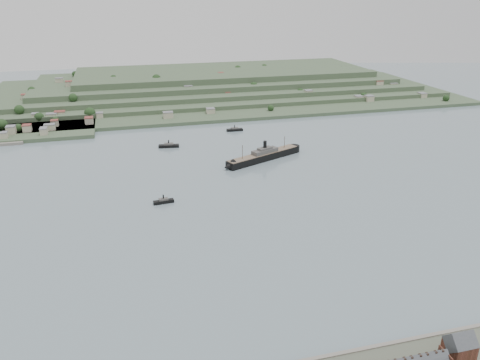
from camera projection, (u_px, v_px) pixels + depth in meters
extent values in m
plane|color=slate|center=(270.00, 207.00, 334.59)|extent=(1400.00, 1400.00, 0.00)
cube|color=gray|center=(378.00, 347.00, 200.67)|extent=(220.00, 2.00, 2.60)
cube|color=#412317|center=(445.00, 355.00, 184.54)|extent=(0.50, 8.40, 3.00)
cube|color=black|center=(422.00, 357.00, 181.40)|extent=(0.90, 1.40, 3.20)
cube|color=black|center=(434.00, 355.00, 182.71)|extent=(0.90, 1.40, 3.20)
cube|color=#412317|center=(459.00, 350.00, 191.82)|extent=(10.00, 10.00, 9.00)
cube|color=#3E4247|center=(461.00, 342.00, 190.12)|extent=(10.40, 10.18, 10.18)
cube|color=#3B4F34|center=(189.00, 99.00, 656.23)|extent=(760.00, 260.00, 4.00)
cube|color=#3B4F34|center=(200.00, 92.00, 681.68)|extent=(680.00, 220.00, 5.00)
cube|color=#3B4F34|center=(208.00, 86.00, 696.60)|extent=(600.00, 200.00, 6.00)
cube|color=#3B4F34|center=(216.00, 79.00, 711.15)|extent=(520.00, 180.00, 7.00)
cube|color=#3B4F34|center=(223.00, 72.00, 725.33)|extent=(440.00, 160.00, 8.00)
cube|color=#3B4F34|center=(24.00, 130.00, 510.21)|extent=(150.00, 90.00, 4.00)
cube|color=gray|center=(12.00, 142.00, 471.63)|extent=(22.00, 14.00, 2.80)
cube|color=black|center=(263.00, 157.00, 425.14)|extent=(76.03, 41.37, 6.11)
cone|color=black|center=(229.00, 166.00, 402.37)|extent=(13.81, 13.81, 10.47)
cylinder|color=black|center=(294.00, 148.00, 447.91)|extent=(10.47, 10.47, 6.11)
cube|color=#705D4A|center=(263.00, 153.00, 423.89)|extent=(74.08, 39.87, 0.52)
cube|color=#4B4845|center=(265.00, 151.00, 424.18)|extent=(27.11, 17.78, 3.49)
cube|color=#4B4845|center=(265.00, 149.00, 423.30)|extent=(15.24, 11.24, 2.18)
cylinder|color=black|center=(265.00, 145.00, 422.05)|extent=(3.14, 3.14, 7.85)
cylinder|color=#422E1E|center=(242.00, 153.00, 407.53)|extent=(0.44, 0.44, 13.96)
cylinder|color=#422E1E|center=(284.00, 143.00, 437.20)|extent=(0.44, 0.44, 12.21)
cube|color=black|center=(164.00, 202.00, 339.49)|extent=(15.05, 5.43, 2.36)
cube|color=#4B4845|center=(164.00, 199.00, 338.82)|extent=(6.92, 3.81, 1.77)
cylinder|color=black|center=(163.00, 197.00, 338.09)|extent=(0.98, 0.98, 3.44)
cube|color=black|center=(169.00, 146.00, 460.40)|extent=(20.51, 8.26, 2.66)
cube|color=#4B4845|center=(169.00, 144.00, 459.65)|extent=(9.50, 5.64, 1.99)
cylinder|color=black|center=(169.00, 142.00, 458.82)|extent=(1.11, 1.11, 3.88)
cube|color=black|center=(235.00, 130.00, 514.34)|extent=(17.92, 5.52, 2.37)
cube|color=#4B4845|center=(235.00, 128.00, 513.67)|extent=(8.12, 4.21, 1.78)
cylinder|color=black|center=(235.00, 127.00, 512.93)|extent=(0.99, 0.99, 3.46)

